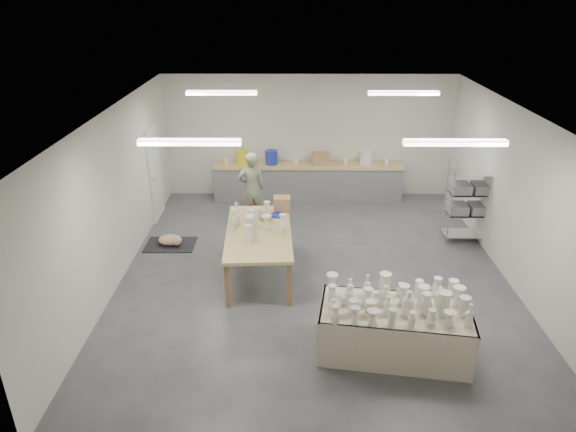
{
  "coord_description": "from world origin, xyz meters",
  "views": [
    {
      "loc": [
        -0.42,
        -8.25,
        4.88
      ],
      "look_at": [
        -0.47,
        0.26,
        1.05
      ],
      "focal_mm": 32.0,
      "sensor_mm": 36.0,
      "label": 1
    }
  ],
  "objects_px": {
    "red_stool": "(253,207)",
    "work_table": "(260,228)",
    "drying_table": "(394,327)",
    "potter": "(252,188)"
  },
  "relations": [
    {
      "from": "potter",
      "to": "red_stool",
      "type": "height_order",
      "value": "potter"
    },
    {
      "from": "work_table",
      "to": "red_stool",
      "type": "bearing_deg",
      "value": 94.58
    },
    {
      "from": "red_stool",
      "to": "potter",
      "type": "bearing_deg",
      "value": -90.0
    },
    {
      "from": "potter",
      "to": "work_table",
      "type": "bearing_deg",
      "value": 85.49
    },
    {
      "from": "drying_table",
      "to": "red_stool",
      "type": "bearing_deg",
      "value": 124.8
    },
    {
      "from": "drying_table",
      "to": "potter",
      "type": "xyz_separation_m",
      "value": [
        -2.34,
        4.47,
        0.39
      ]
    },
    {
      "from": "drying_table",
      "to": "work_table",
      "type": "height_order",
      "value": "work_table"
    },
    {
      "from": "drying_table",
      "to": "red_stool",
      "type": "relative_size",
      "value": 5.73
    },
    {
      "from": "red_stool",
      "to": "work_table",
      "type": "bearing_deg",
      "value": -82.71
    },
    {
      "from": "drying_table",
      "to": "red_stool",
      "type": "xyz_separation_m",
      "value": [
        -2.34,
        4.74,
        -0.18
      ]
    }
  ]
}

